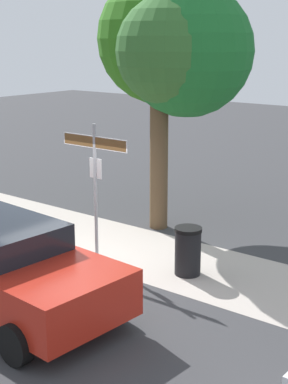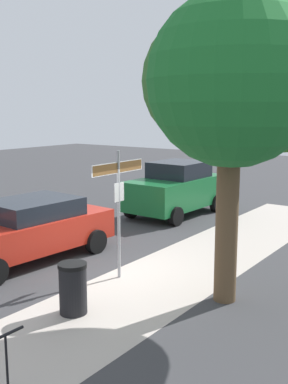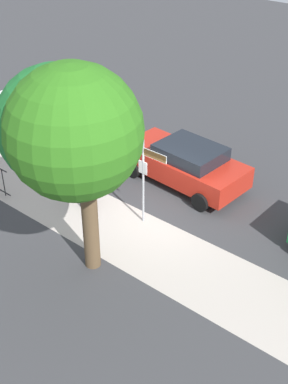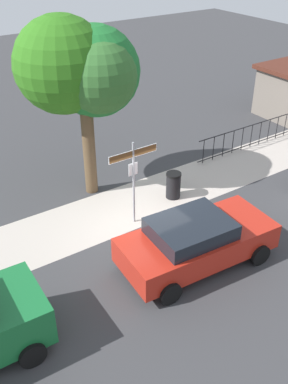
{
  "view_description": "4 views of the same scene",
  "coord_description": "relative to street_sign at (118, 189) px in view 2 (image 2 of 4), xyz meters",
  "views": [
    {
      "loc": [
        8.08,
        -8.14,
        4.58
      ],
      "look_at": [
        0.74,
        1.26,
        1.4
      ],
      "focal_mm": 54.03,
      "sensor_mm": 36.0,
      "label": 1
    },
    {
      "loc": [
        8.07,
        6.83,
        3.8
      ],
      "look_at": [
        -0.28,
        0.8,
        1.97
      ],
      "focal_mm": 43.66,
      "sensor_mm": 36.0,
      "label": 2
    },
    {
      "loc": [
        -8.36,
        10.62,
        9.72
      ],
      "look_at": [
        -0.09,
        0.62,
        1.3
      ],
      "focal_mm": 47.92,
      "sensor_mm": 36.0,
      "label": 3
    },
    {
      "loc": [
        -6.26,
        -9.73,
        8.62
      ],
      "look_at": [
        0.14,
        -0.17,
        1.45
      ],
      "focal_mm": 41.11,
      "sensor_mm": 36.0,
      "label": 4
    }
  ],
  "objects": [
    {
      "name": "street_sign",
      "position": [
        0.0,
        0.0,
        0.0
      ],
      "size": [
        1.73,
        0.07,
        2.91
      ],
      "color": "#9EA0A5",
      "rests_on": "ground_plane"
    },
    {
      "name": "car_red",
      "position": [
        0.37,
        -2.72,
        -1.24
      ],
      "size": [
        4.67,
        2.41,
        1.54
      ],
      "rotation": [
        0.0,
        0.0,
        -0.07
      ],
      "color": "#B52316",
      "rests_on": "ground_plane"
    },
    {
      "name": "sidewalk_strip",
      "position": [
        1.87,
        0.9,
        -2.04
      ],
      "size": [
        24.0,
        2.6,
        0.0
      ],
      "primitive_type": "cube",
      "color": "#B4A99E",
      "rests_on": "ground_plane"
    },
    {
      "name": "shade_tree",
      "position": [
        -0.11,
        2.9,
        2.35
      ],
      "size": [
        4.11,
        3.74,
        6.19
      ],
      "color": "brown",
      "rests_on": "ground_plane"
    },
    {
      "name": "trash_bin",
      "position": [
        2.0,
        0.5,
        -1.55
      ],
      "size": [
        0.55,
        0.55,
        0.98
      ],
      "color": "black",
      "rests_on": "ground_plane"
    },
    {
      "name": "car_green",
      "position": [
        -6.27,
        -2.4,
        -1.08
      ],
      "size": [
        4.06,
        2.23,
        1.93
      ],
      "rotation": [
        0.0,
        0.0,
        -0.03
      ],
      "color": "#176530",
      "rests_on": "ground_plane"
    },
    {
      "name": "ground_plane",
      "position": [
        -0.13,
        -0.4,
        -2.05
      ],
      "size": [
        60.0,
        60.0,
        0.0
      ],
      "primitive_type": "plane",
      "color": "#38383A"
    }
  ]
}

